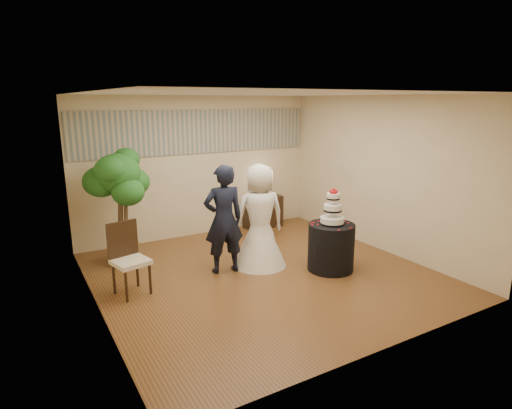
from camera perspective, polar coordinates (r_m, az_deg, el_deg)
floor at (r=6.93m, az=0.96°, el=-9.25°), size 5.00×5.00×0.00m
ceiling at (r=6.38m, az=1.07°, el=14.57°), size 5.00×5.00×0.00m
wall_back at (r=8.72m, az=-7.56°, el=5.00°), size 5.00×0.06×2.80m
wall_front at (r=4.63m, az=17.28°, el=-3.32°), size 5.00×0.06×2.80m
wall_left at (r=5.67m, az=-21.15°, el=-0.54°), size 0.06×5.00×2.80m
wall_right at (r=8.08m, az=16.40°, el=3.87°), size 0.06×5.00×2.80m
mural_border at (r=8.62m, az=-7.66°, el=9.58°), size 4.90×0.02×0.85m
groom at (r=6.77m, az=-4.34°, el=-1.99°), size 0.70×0.51×1.75m
bride at (r=7.03m, az=0.48°, el=-1.49°), size 1.06×1.06×1.72m
cake_table at (r=7.08m, az=9.97°, el=-5.61°), size 0.89×0.89×0.77m
wedding_cake at (r=6.89m, az=10.20°, el=-0.24°), size 0.39×0.39×0.59m
console at (r=9.31m, az=0.94°, el=-0.97°), size 0.83×0.38×0.68m
table_lamp at (r=9.17m, az=0.95°, el=2.85°), size 0.29×0.29×0.58m
ficus_tree at (r=7.44m, az=-17.69°, el=-0.28°), size 1.33×1.33×1.98m
side_chair at (r=6.33m, az=-16.38°, el=-7.07°), size 0.58×0.59×1.04m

